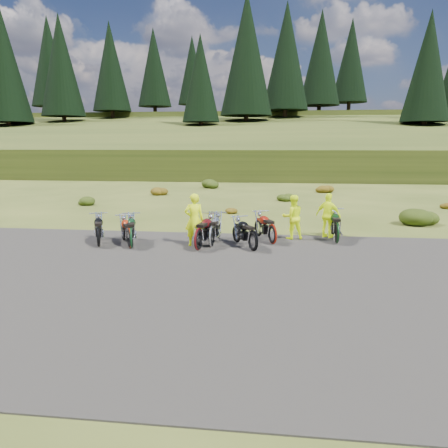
# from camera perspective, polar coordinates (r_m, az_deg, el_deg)

# --- Properties ---
(ground) EXTENTS (300.00, 300.00, 0.00)m
(ground) POSITION_cam_1_polar(r_m,az_deg,el_deg) (13.44, -1.81, -4.76)
(ground) COLOR #394717
(ground) RESTS_ON ground
(gravel_pad) EXTENTS (20.00, 12.00, 0.04)m
(gravel_pad) POSITION_cam_1_polar(r_m,az_deg,el_deg) (11.55, -3.33, -7.33)
(gravel_pad) COLOR black
(gravel_pad) RESTS_ON ground
(hill_slope) EXTENTS (300.00, 45.97, 9.37)m
(hill_slope) POSITION_cam_1_polar(r_m,az_deg,el_deg) (62.95, 5.19, 7.17)
(hill_slope) COLOR #2D3B13
(hill_slope) RESTS_ON ground
(hill_plateau) EXTENTS (300.00, 90.00, 9.17)m
(hill_plateau) POSITION_cam_1_polar(r_m,az_deg,el_deg) (122.89, 6.11, 8.72)
(hill_plateau) COLOR #2D3B13
(hill_plateau) RESTS_ON ground
(conifer_14) EXTENTS (5.28, 5.28, 14.00)m
(conifer_14) POSITION_cam_1_polar(r_m,az_deg,el_deg) (99.18, -26.64, 16.91)
(conifer_14) COLOR black
(conifer_14) RESTS_ON ground
(conifer_15) EXTENTS (7.92, 7.92, 20.00)m
(conifer_15) POSITION_cam_1_polar(r_m,az_deg,el_deg) (101.86, -21.88, 19.11)
(conifer_15) COLOR black
(conifer_15) RESTS_ON ground
(conifer_16) EXTENTS (7.48, 7.48, 19.00)m
(conifer_16) POSITION_cam_1_polar(r_m,az_deg,el_deg) (76.76, -26.85, 18.16)
(conifer_16) COLOR black
(conifer_16) RESTS_ON ground
(conifer_17) EXTENTS (7.04, 7.04, 18.00)m
(conifer_17) POSITION_cam_1_polar(r_m,az_deg,el_deg) (79.09, -20.54, 18.85)
(conifer_17) COLOR black
(conifer_17) RESTS_ON ground
(conifer_18) EXTENTS (6.60, 6.60, 17.00)m
(conifer_18) POSITION_cam_1_polar(r_m,az_deg,el_deg) (82.23, -14.61, 19.30)
(conifer_18) COLOR black
(conifer_18) RESTS_ON ground
(conifer_19) EXTENTS (6.16, 6.16, 16.00)m
(conifer_19) POSITION_cam_1_polar(r_m,az_deg,el_deg) (86.11, -9.14, 19.54)
(conifer_19) COLOR black
(conifer_19) RESTS_ON ground
(conifer_20) EXTENTS (5.72, 5.72, 15.00)m
(conifer_20) POSITION_cam_1_polar(r_m,az_deg,el_deg) (90.56, -4.17, 19.37)
(conifer_20) COLOR black
(conifer_20) RESTS_ON ground
(conifer_21) EXTENTS (5.28, 5.28, 14.00)m
(conifer_21) POSITION_cam_1_polar(r_m,az_deg,el_deg) (64.41, -3.08, 18.48)
(conifer_21) COLOR black
(conifer_21) RESTS_ON ground
(conifer_22) EXTENTS (7.92, 7.92, 20.00)m
(conifer_22) POSITION_cam_1_polar(r_m,az_deg,el_deg) (70.26, 2.98, 21.28)
(conifer_22) COLOR black
(conifer_22) RESTS_ON ground
(conifer_23) EXTENTS (7.48, 7.48, 19.00)m
(conifer_23) POSITION_cam_1_polar(r_m,az_deg,el_deg) (76.12, 8.15, 20.88)
(conifer_23) COLOR black
(conifer_23) RESTS_ON ground
(conifer_24) EXTENTS (7.04, 7.04, 18.00)m
(conifer_24) POSITION_cam_1_polar(r_m,az_deg,el_deg) (82.44, 12.53, 20.42)
(conifer_24) COLOR black
(conifer_24) RESTS_ON ground
(conifer_25) EXTENTS (6.60, 6.60, 17.00)m
(conifer_25) POSITION_cam_1_polar(r_m,az_deg,el_deg) (89.09, 16.25, 19.81)
(conifer_25) COLOR black
(conifer_25) RESTS_ON ground
(conifer_26) EXTENTS (6.16, 6.16, 16.00)m
(conifer_26) POSITION_cam_1_polar(r_m,az_deg,el_deg) (65.42, 25.10, 18.14)
(conifer_26) COLOR black
(conifer_26) RESTS_ON ground
(shrub_1) EXTENTS (1.03, 1.03, 0.61)m
(shrub_1) POSITION_cam_1_polar(r_m,az_deg,el_deg) (26.74, -17.62, 3.03)
(shrub_1) COLOR #21330C
(shrub_1) RESTS_ON ground
(shrub_2) EXTENTS (1.30, 1.30, 0.77)m
(shrub_2) POSITION_cam_1_polar(r_m,az_deg,el_deg) (30.70, -8.57, 4.44)
(shrub_2) COLOR brown
(shrub_2) RESTS_ON ground
(shrub_3) EXTENTS (1.56, 1.56, 0.92)m
(shrub_3) POSITION_cam_1_polar(r_m,az_deg,el_deg) (35.25, -1.70, 5.44)
(shrub_3) COLOR #21330C
(shrub_3) RESTS_ON ground
(shrub_4) EXTENTS (0.77, 0.77, 0.45)m
(shrub_4) POSITION_cam_1_polar(r_m,az_deg,el_deg) (22.39, 0.76, 1.97)
(shrub_4) COLOR brown
(shrub_4) RESTS_ON ground
(shrub_5) EXTENTS (1.03, 1.03, 0.61)m
(shrub_5) POSITION_cam_1_polar(r_m,az_deg,el_deg) (27.51, 8.00, 3.61)
(shrub_5) COLOR #21330C
(shrub_5) RESTS_ON ground
(shrub_6) EXTENTS (1.30, 1.30, 0.77)m
(shrub_6) POSITION_cam_1_polar(r_m,az_deg,el_deg) (32.95, 12.92, 4.70)
(shrub_6) COLOR brown
(shrub_6) RESTS_ON ground
(shrub_7) EXTENTS (1.56, 1.56, 0.92)m
(shrub_7) POSITION_cam_1_polar(r_m,az_deg,el_deg) (21.12, 24.27, 1.17)
(shrub_7) COLOR #21330C
(shrub_7) RESTS_ON ground
(shrub_8) EXTENTS (0.77, 0.77, 0.45)m
(shrub_8) POSITION_cam_1_polar(r_m,az_deg,el_deg) (27.05, 26.83, 2.31)
(shrub_8) COLOR brown
(shrub_8) RESTS_ON ground
(motorcycle_0) EXTENTS (1.35, 2.10, 1.05)m
(motorcycle_0) POSITION_cam_1_polar(r_m,az_deg,el_deg) (15.64, -16.00, -2.99)
(motorcycle_0) COLOR black
(motorcycle_0) RESTS_ON ground
(motorcycle_1) EXTENTS (1.51, 2.03, 1.03)m
(motorcycle_1) POSITION_cam_1_polar(r_m,az_deg,el_deg) (15.18, -12.17, -3.22)
(motorcycle_1) COLOR maroon
(motorcycle_1) RESTS_ON ground
(motorcycle_2) EXTENTS (1.28, 2.15, 1.07)m
(motorcycle_2) POSITION_cam_1_polar(r_m,az_deg,el_deg) (15.17, -11.96, -3.22)
(motorcycle_2) COLOR black
(motorcycle_2) RESTS_ON ground
(motorcycle_3) EXTENTS (0.76, 2.07, 1.07)m
(motorcycle_3) POSITION_cam_1_polar(r_m,az_deg,el_deg) (15.06, -1.62, -3.09)
(motorcycle_3) COLOR #AFB0B4
(motorcycle_3) RESTS_ON ground
(motorcycle_4) EXTENTS (1.03, 2.21, 1.12)m
(motorcycle_4) POSITION_cam_1_polar(r_m,az_deg,el_deg) (14.58, -3.33, -3.56)
(motorcycle_4) COLOR #4C0C0D
(motorcycle_4) RESTS_ON ground
(motorcycle_5) EXTENTS (1.54, 2.04, 1.03)m
(motorcycle_5) POSITION_cam_1_polar(r_m,az_deg,el_deg) (14.49, 3.79, -3.65)
(motorcycle_5) COLOR black
(motorcycle_5) RESTS_ON ground
(motorcycle_6) EXTENTS (1.44, 2.11, 1.06)m
(motorcycle_6) POSITION_cam_1_polar(r_m,az_deg,el_deg) (15.54, 6.32, -2.72)
(motorcycle_6) COLOR maroon
(motorcycle_6) RESTS_ON ground
(motorcycle_7) EXTENTS (0.76, 2.16, 1.12)m
(motorcycle_7) POSITION_cam_1_polar(r_m,az_deg,el_deg) (16.06, 14.49, -2.57)
(motorcycle_7) COLOR black
(motorcycle_7) RESTS_ON ground
(person_middle) EXTENTS (0.76, 0.61, 1.83)m
(person_middle) POSITION_cam_1_polar(r_m,az_deg,el_deg) (15.10, -3.92, 0.46)
(person_middle) COLOR #E1F90D
(person_middle) RESTS_ON ground
(person_right_a) EXTENTS (0.93, 0.80, 1.64)m
(person_right_a) POSITION_cam_1_polar(r_m,az_deg,el_deg) (16.38, 8.95, 0.81)
(person_right_a) COLOR #E1F90D
(person_right_a) RESTS_ON ground
(person_right_b) EXTENTS (1.05, 0.88, 1.68)m
(person_right_b) POSITION_cam_1_polar(r_m,az_deg,el_deg) (16.86, 13.45, 1.00)
(person_right_b) COLOR #E1F90D
(person_right_b) RESTS_ON ground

